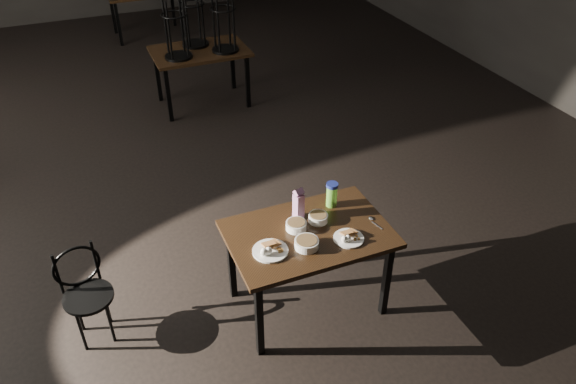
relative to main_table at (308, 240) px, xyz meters
name	(u,v)px	position (x,y,z in m)	size (l,w,h in m)	color
main_table	(308,240)	(0.00, 0.00, 0.00)	(1.20, 0.80, 0.75)	black
plate_left	(270,249)	(-0.34, -0.10, 0.10)	(0.26, 0.26, 0.08)	white
plate_right	(349,237)	(0.23, -0.19, 0.10)	(0.23, 0.23, 0.07)	white
bowl_near	(296,225)	(-0.07, 0.07, 0.11)	(0.16, 0.16, 0.06)	white
bowl_far	(318,218)	(0.12, 0.09, 0.11)	(0.15, 0.15, 0.06)	white
bowl_big	(307,243)	(-0.08, -0.15, 0.11)	(0.18, 0.18, 0.06)	white
juice_carton	(298,204)	(0.00, 0.19, 0.20)	(0.08, 0.08, 0.27)	#831766
water_bottle	(332,194)	(0.30, 0.23, 0.18)	(0.10, 0.10, 0.21)	#70D03D
spoon	(372,219)	(0.50, -0.05, 0.08)	(0.05, 0.18, 0.01)	silver
bentwood_chair	(84,287)	(-1.62, 0.37, -0.21)	(0.39, 0.38, 0.77)	black
bg_table_right	(199,48)	(0.21, 3.84, 0.11)	(1.20, 0.80, 1.48)	black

